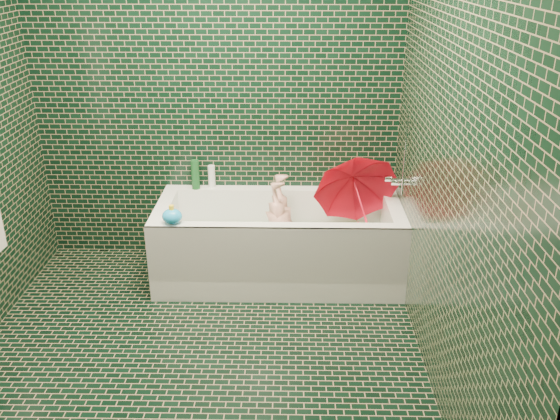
{
  "coord_description": "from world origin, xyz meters",
  "views": [
    {
      "loc": [
        0.53,
        -2.73,
        2.16
      ],
      "look_at": [
        0.46,
        0.82,
        0.6
      ],
      "focal_mm": 38.0,
      "sensor_mm": 36.0,
      "label": 1
    }
  ],
  "objects_px": {
    "rubber_duck": "(350,184)",
    "bath_toy": "(172,216)",
    "umbrella": "(359,199)",
    "child": "(283,235)",
    "bathtub": "(279,250)"
  },
  "relations": [
    {
      "from": "rubber_duck",
      "to": "bath_toy",
      "type": "xyz_separation_m",
      "value": [
        -1.19,
        -0.63,
        0.01
      ]
    },
    {
      "from": "bathtub",
      "to": "bath_toy",
      "type": "xyz_separation_m",
      "value": [
        -0.68,
        -0.3,
        0.39
      ]
    },
    {
      "from": "umbrella",
      "to": "bath_toy",
      "type": "bearing_deg",
      "value": -161.86
    },
    {
      "from": "child",
      "to": "rubber_duck",
      "type": "height_order",
      "value": "rubber_duck"
    },
    {
      "from": "umbrella",
      "to": "bath_toy",
      "type": "relative_size",
      "value": 3.71
    },
    {
      "from": "bathtub",
      "to": "umbrella",
      "type": "bearing_deg",
      "value": 1.6
    },
    {
      "from": "bathtub",
      "to": "umbrella",
      "type": "height_order",
      "value": "umbrella"
    },
    {
      "from": "rubber_duck",
      "to": "umbrella",
      "type": "bearing_deg",
      "value": -80.33
    },
    {
      "from": "rubber_duck",
      "to": "child",
      "type": "bearing_deg",
      "value": -146.19
    },
    {
      "from": "child",
      "to": "rubber_duck",
      "type": "xyz_separation_m",
      "value": [
        0.48,
        0.29,
        0.28
      ]
    },
    {
      "from": "bathtub",
      "to": "rubber_duck",
      "type": "distance_m",
      "value": 0.72
    },
    {
      "from": "bathtub",
      "to": "rubber_duck",
      "type": "height_order",
      "value": "rubber_duck"
    },
    {
      "from": "bathtub",
      "to": "umbrella",
      "type": "relative_size",
      "value": 2.97
    },
    {
      "from": "child",
      "to": "bath_toy",
      "type": "height_order",
      "value": "bath_toy"
    },
    {
      "from": "rubber_duck",
      "to": "bath_toy",
      "type": "height_order",
      "value": "bath_toy"
    }
  ]
}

